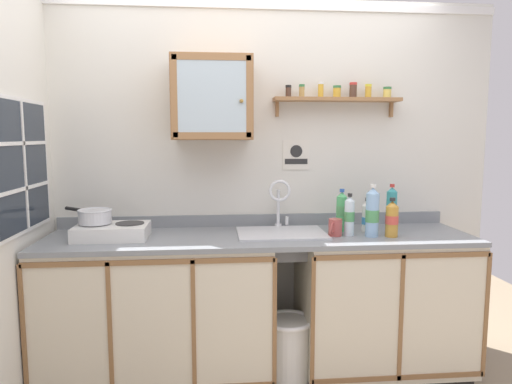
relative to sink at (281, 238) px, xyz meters
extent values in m
cube|color=silver|center=(-0.14, 0.30, 0.32)|extent=(3.29, 0.05, 2.46)
cube|color=white|center=(-0.14, 0.27, 1.50)|extent=(3.29, 0.02, 0.05)
cube|color=black|center=(-0.78, -0.01, -0.87)|extent=(1.35, 0.57, 0.08)
cube|color=beige|center=(-0.78, -0.04, -0.42)|extent=(1.38, 0.63, 0.83)
cube|color=brown|center=(-0.78, -0.36, -0.04)|extent=(1.38, 0.01, 0.03)
cube|color=brown|center=(-1.47, -0.36, -0.42)|extent=(0.02, 0.01, 0.77)
cube|color=brown|center=(-1.01, -0.36, -0.42)|extent=(0.02, 0.01, 0.77)
cube|color=brown|center=(-0.55, -0.36, -0.42)|extent=(0.02, 0.01, 0.77)
cube|color=brown|center=(-0.09, -0.36, -0.42)|extent=(0.02, 0.01, 0.77)
cube|color=black|center=(0.66, -0.01, -0.87)|extent=(1.03, 0.57, 0.08)
cube|color=beige|center=(0.66, -0.04, -0.42)|extent=(1.05, 0.63, 0.83)
cube|color=brown|center=(0.66, -0.36, -0.04)|extent=(1.05, 0.01, 0.03)
cube|color=brown|center=(0.66, -0.36, -0.78)|extent=(1.05, 0.01, 0.03)
cube|color=brown|center=(0.14, -0.36, -0.42)|extent=(0.02, 0.01, 0.77)
cube|color=brown|center=(0.66, -0.36, -0.42)|extent=(0.02, 0.01, 0.77)
cube|color=brown|center=(1.19, -0.36, -0.42)|extent=(0.02, 0.01, 0.77)
cube|color=gray|center=(-0.14, -0.04, 0.02)|extent=(2.65, 0.66, 0.03)
cube|color=gray|center=(-0.14, 0.27, 0.07)|extent=(2.65, 0.02, 0.08)
cube|color=silver|center=(0.00, -0.02, 0.04)|extent=(0.55, 0.40, 0.01)
cube|color=slate|center=(0.00, -0.02, -0.10)|extent=(0.47, 0.33, 0.01)
cube|color=slate|center=(0.00, 0.15, -0.04)|extent=(0.47, 0.01, 0.14)
cube|color=slate|center=(0.00, -0.18, -0.04)|extent=(0.47, 0.01, 0.14)
cylinder|color=#4C4C51|center=(0.00, -0.02, -0.10)|extent=(0.04, 0.04, 0.01)
cylinder|color=silver|center=(0.01, 0.20, 0.04)|extent=(0.05, 0.05, 0.02)
cylinder|color=silver|center=(0.01, 0.20, 0.17)|extent=(0.02, 0.02, 0.23)
torus|color=silver|center=(0.01, 0.14, 0.29)|extent=(0.15, 0.02, 0.15)
cylinder|color=silver|center=(0.07, 0.20, 0.08)|extent=(0.02, 0.02, 0.05)
cube|color=silver|center=(-1.04, -0.05, 0.07)|extent=(0.43, 0.30, 0.08)
cylinder|color=#2D2D2D|center=(-1.14, -0.03, 0.12)|extent=(0.17, 0.17, 0.01)
cylinder|color=#2D2D2D|center=(-0.94, -0.03, 0.12)|extent=(0.17, 0.17, 0.01)
cylinder|color=black|center=(-1.14, -0.18, 0.07)|extent=(0.03, 0.02, 0.03)
cylinder|color=black|center=(-0.94, -0.18, 0.07)|extent=(0.03, 0.02, 0.03)
cylinder|color=silver|center=(-1.14, -0.03, 0.16)|extent=(0.20, 0.20, 0.08)
torus|color=silver|center=(-1.14, -0.03, 0.20)|extent=(0.20, 0.20, 0.01)
cylinder|color=black|center=(-1.29, 0.10, 0.19)|extent=(0.16, 0.14, 0.02)
cylinder|color=#8CB7E0|center=(0.55, -0.14, 0.16)|extent=(0.08, 0.08, 0.27)
cone|color=#8CB7E0|center=(0.55, -0.14, 0.32)|extent=(0.08, 0.08, 0.04)
cylinder|color=white|center=(0.55, -0.14, 0.35)|extent=(0.04, 0.04, 0.02)
cylinder|color=#4C9959|center=(0.55, -0.14, 0.16)|extent=(0.08, 0.08, 0.08)
cylinder|color=white|center=(0.57, 0.01, 0.12)|extent=(0.07, 0.07, 0.17)
cone|color=white|center=(0.57, 0.01, 0.22)|extent=(0.06, 0.06, 0.03)
cylinder|color=#262626|center=(0.57, 0.01, 0.24)|extent=(0.03, 0.03, 0.02)
cylinder|color=#3F8CCC|center=(0.57, 0.01, 0.10)|extent=(0.07, 0.07, 0.05)
cylinder|color=teal|center=(0.72, 0.00, 0.16)|extent=(0.07, 0.07, 0.26)
cone|color=teal|center=(0.72, 0.00, 0.31)|extent=(0.06, 0.06, 0.03)
cylinder|color=red|center=(0.72, 0.00, 0.33)|extent=(0.03, 0.03, 0.02)
cylinder|color=white|center=(0.72, 0.00, 0.16)|extent=(0.07, 0.07, 0.07)
cylinder|color=silver|center=(0.42, -0.09, 0.14)|extent=(0.06, 0.06, 0.22)
cone|color=silver|center=(0.42, -0.09, 0.26)|extent=(0.06, 0.06, 0.03)
cylinder|color=#262626|center=(0.42, -0.09, 0.29)|extent=(0.03, 0.03, 0.02)
cylinder|color=#4C9959|center=(0.42, -0.09, 0.15)|extent=(0.06, 0.06, 0.06)
cylinder|color=gold|center=(0.66, -0.15, 0.12)|extent=(0.08, 0.08, 0.19)
cone|color=gold|center=(0.66, -0.15, 0.24)|extent=(0.07, 0.07, 0.03)
cylinder|color=#262626|center=(0.66, -0.15, 0.26)|extent=(0.03, 0.03, 0.02)
cylinder|color=#D84C3F|center=(0.66, -0.15, 0.14)|extent=(0.08, 0.08, 0.05)
cylinder|color=#4CB266|center=(0.40, 0.04, 0.14)|extent=(0.07, 0.07, 0.23)
cone|color=#4CB266|center=(0.40, 0.04, 0.27)|extent=(0.07, 0.07, 0.03)
cylinder|color=#2D59B2|center=(0.40, 0.04, 0.30)|extent=(0.03, 0.03, 0.02)
cylinder|color=#4C9959|center=(0.40, 0.04, 0.17)|extent=(0.07, 0.07, 0.06)
cylinder|color=#B24C47|center=(0.33, -0.10, 0.08)|extent=(0.08, 0.08, 0.11)
torus|color=#B24C47|center=(0.30, -0.14, 0.09)|extent=(0.05, 0.07, 0.07)
cube|color=#996B42|center=(-0.43, 0.12, 0.88)|extent=(0.50, 0.32, 0.52)
cube|color=silver|center=(-0.43, -0.04, 0.88)|extent=(0.41, 0.01, 0.42)
cube|color=#996B42|center=(-0.65, -0.04, 0.88)|extent=(0.04, 0.01, 0.49)
cube|color=#996B42|center=(-0.20, -0.04, 0.88)|extent=(0.04, 0.01, 0.49)
cube|color=#996B42|center=(-0.43, -0.04, 1.12)|extent=(0.47, 0.01, 0.04)
cube|color=#996B42|center=(-0.43, -0.04, 0.65)|extent=(0.47, 0.01, 0.04)
sphere|color=olive|center=(-0.25, -0.06, 0.86)|extent=(0.02, 0.02, 0.02)
cube|color=#996B42|center=(0.40, 0.21, 0.89)|extent=(0.85, 0.14, 0.02)
cube|color=#996B42|center=(0.01, 0.26, 0.83)|extent=(0.02, 0.03, 0.10)
cube|color=#996B42|center=(0.80, 0.26, 0.83)|extent=(0.02, 0.03, 0.10)
cylinder|color=#4C3326|center=(0.07, 0.21, 0.93)|extent=(0.04, 0.04, 0.06)
cylinder|color=black|center=(0.07, 0.21, 0.97)|extent=(0.04, 0.04, 0.02)
cylinder|color=tan|center=(0.16, 0.20, 0.94)|extent=(0.04, 0.04, 0.07)
cylinder|color=#33723F|center=(0.16, 0.20, 0.98)|extent=(0.04, 0.04, 0.02)
cylinder|color=gold|center=(0.29, 0.22, 0.95)|extent=(0.04, 0.04, 0.09)
cylinder|color=white|center=(0.29, 0.22, 1.00)|extent=(0.04, 0.04, 0.02)
cylinder|color=gold|center=(0.40, 0.21, 0.93)|extent=(0.05, 0.05, 0.06)
cylinder|color=#33723F|center=(0.40, 0.21, 0.97)|extent=(0.05, 0.05, 0.02)
cylinder|color=#4C3326|center=(0.51, 0.20, 0.94)|extent=(0.05, 0.05, 0.08)
cylinder|color=red|center=(0.51, 0.20, 0.99)|extent=(0.05, 0.05, 0.02)
cylinder|color=gold|center=(0.61, 0.20, 0.94)|extent=(0.04, 0.04, 0.07)
cylinder|color=yellow|center=(0.61, 0.20, 0.98)|extent=(0.04, 0.04, 0.02)
cylinder|color=#E0C659|center=(0.75, 0.21, 0.93)|extent=(0.05, 0.05, 0.06)
cylinder|color=#33723F|center=(0.75, 0.21, 0.97)|extent=(0.05, 0.05, 0.02)
cube|color=silver|center=(0.14, 0.27, 0.52)|extent=(0.18, 0.01, 0.20)
cube|color=#262626|center=(0.14, 0.27, 0.47)|extent=(0.16, 0.00, 0.04)
cylinder|color=#262626|center=(0.14, 0.27, 0.55)|extent=(0.08, 0.00, 0.08)
cube|color=#262D38|center=(-1.47, -0.20, 0.48)|extent=(0.01, 0.68, 0.70)
cube|color=white|center=(-1.48, -0.20, 0.48)|extent=(0.02, 0.72, 0.75)
cube|color=white|center=(-1.47, -0.20, 0.48)|extent=(0.01, 0.02, 0.70)
cube|color=white|center=(-1.47, -0.20, 0.36)|extent=(0.01, 0.68, 0.02)
cube|color=white|center=(-1.47, -0.20, 0.61)|extent=(0.01, 0.68, 0.02)
cylinder|color=silver|center=(0.02, -0.16, -0.70)|extent=(0.28, 0.28, 0.43)
torus|color=white|center=(0.02, -0.16, -0.48)|extent=(0.31, 0.31, 0.03)
camera|label=1|loc=(-0.42, -2.84, 0.65)|focal=32.20mm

